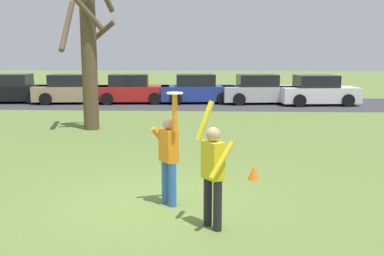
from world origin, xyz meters
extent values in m
plane|color=olive|center=(0.00, 0.00, 0.00)|extent=(120.00, 120.00, 0.00)
cylinder|color=#3366B7|center=(0.26, 0.03, 0.41)|extent=(0.14, 0.14, 0.82)
cylinder|color=#3366B7|center=(0.41, -0.17, 0.41)|extent=(0.14, 0.14, 0.82)
cube|color=orange|center=(0.34, -0.07, 1.12)|extent=(0.39, 0.42, 0.60)
sphere|color=tan|center=(0.34, -0.07, 1.53)|extent=(0.23, 0.23, 0.23)
cylinder|color=orange|center=(0.20, 0.11, 1.17)|extent=(0.42, 0.35, 0.59)
cylinder|color=orange|center=(0.47, -0.25, 1.75)|extent=(0.09, 0.09, 0.66)
cylinder|color=black|center=(1.23, -1.26, 0.41)|extent=(0.14, 0.14, 0.82)
cylinder|color=black|center=(1.07, -1.05, 0.41)|extent=(0.14, 0.14, 0.82)
cube|color=gold|center=(1.15, -1.16, 1.12)|extent=(0.39, 0.42, 0.60)
sphere|color=tan|center=(1.15, -1.16, 1.53)|extent=(0.23, 0.23, 0.23)
cylinder|color=gold|center=(1.29, -1.34, 1.17)|extent=(0.42, 0.35, 0.59)
cylinder|color=gold|center=(1.02, -0.98, 1.72)|extent=(0.31, 0.26, 0.65)
cylinder|color=white|center=(0.47, -0.25, 2.09)|extent=(0.29, 0.29, 0.02)
cube|color=black|center=(-10.07, 16.42, 0.55)|extent=(4.27, 2.23, 0.80)
cube|color=black|center=(-10.22, 16.40, 1.27)|extent=(2.26, 1.86, 0.64)
cylinder|color=black|center=(-8.91, 17.46, 0.33)|extent=(0.68, 0.29, 0.66)
cylinder|color=black|center=(-8.71, 15.65, 0.33)|extent=(0.68, 0.29, 0.66)
cube|color=tan|center=(-6.67, 16.27, 0.55)|extent=(4.27, 2.23, 0.80)
cube|color=black|center=(-6.82, 16.25, 1.27)|extent=(2.26, 1.86, 0.64)
cylinder|color=black|center=(-5.50, 17.31, 0.33)|extent=(0.68, 0.29, 0.66)
cylinder|color=black|center=(-5.31, 15.50, 0.33)|extent=(0.68, 0.29, 0.66)
cylinder|color=black|center=(-8.03, 17.04, 0.33)|extent=(0.68, 0.29, 0.66)
cylinder|color=black|center=(-7.84, 15.22, 0.33)|extent=(0.68, 0.29, 0.66)
cube|color=red|center=(-3.43, 16.52, 0.55)|extent=(4.27, 2.23, 0.80)
cube|color=black|center=(-3.58, 16.50, 1.27)|extent=(2.26, 1.86, 0.64)
cylinder|color=black|center=(-2.26, 17.56, 0.33)|extent=(0.68, 0.29, 0.66)
cylinder|color=black|center=(-2.07, 15.75, 0.33)|extent=(0.68, 0.29, 0.66)
cylinder|color=black|center=(-4.79, 17.29, 0.33)|extent=(0.68, 0.29, 0.66)
cylinder|color=black|center=(-4.59, 15.47, 0.33)|extent=(0.68, 0.29, 0.66)
cube|color=#233893|center=(0.22, 16.78, 0.55)|extent=(4.27, 2.23, 0.80)
cube|color=black|center=(0.07, 16.77, 1.27)|extent=(2.26, 1.86, 0.64)
cylinder|color=black|center=(1.38, 17.82, 0.33)|extent=(0.68, 0.29, 0.66)
cylinder|color=black|center=(1.58, 16.01, 0.33)|extent=(0.68, 0.29, 0.66)
cylinder|color=black|center=(-1.14, 17.55, 0.33)|extent=(0.68, 0.29, 0.66)
cylinder|color=black|center=(-0.95, 15.74, 0.33)|extent=(0.68, 0.29, 0.66)
cube|color=#BCBCC1|center=(3.61, 16.68, 0.55)|extent=(4.27, 2.23, 0.80)
cube|color=black|center=(3.46, 16.66, 1.27)|extent=(2.26, 1.86, 0.64)
cylinder|color=black|center=(4.78, 17.72, 0.33)|extent=(0.68, 0.29, 0.66)
cylinder|color=black|center=(4.97, 15.91, 0.33)|extent=(0.68, 0.29, 0.66)
cylinder|color=black|center=(2.25, 17.44, 0.33)|extent=(0.68, 0.29, 0.66)
cylinder|color=black|center=(2.44, 15.63, 0.33)|extent=(0.68, 0.29, 0.66)
cube|color=white|center=(6.67, 16.15, 0.55)|extent=(4.27, 2.23, 0.80)
cube|color=black|center=(6.52, 16.13, 1.27)|extent=(2.26, 1.86, 0.64)
cylinder|color=black|center=(7.84, 17.19, 0.33)|extent=(0.68, 0.29, 0.66)
cylinder|color=black|center=(8.03, 15.38, 0.33)|extent=(0.68, 0.29, 0.66)
cylinder|color=black|center=(5.31, 16.91, 0.33)|extent=(0.68, 0.29, 0.66)
cylinder|color=black|center=(5.50, 15.10, 0.33)|extent=(0.68, 0.29, 0.66)
cube|color=#38383D|center=(-1.59, 16.43, 0.00)|extent=(26.05, 6.40, 0.01)
cylinder|color=brown|center=(-3.34, 7.97, 2.68)|extent=(0.55, 0.55, 5.37)
cylinder|color=brown|center=(-3.18, 7.57, 4.09)|extent=(1.01, 0.56, 1.12)
cylinder|color=brown|center=(-3.16, 8.61, 3.40)|extent=(1.44, 0.58, 1.10)
cylinder|color=brown|center=(-4.09, 7.96, 3.72)|extent=(0.21, 1.64, 1.87)
cone|color=orange|center=(2.04, 1.67, 0.16)|extent=(0.26, 0.26, 0.32)
camera|label=1|loc=(1.18, -8.01, 2.80)|focal=41.87mm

